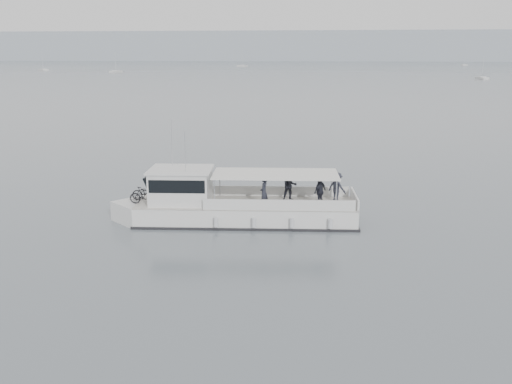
# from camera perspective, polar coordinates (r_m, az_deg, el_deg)

# --- Properties ---
(ground) EXTENTS (1400.00, 1400.00, 0.00)m
(ground) POSITION_cam_1_polar(r_m,az_deg,el_deg) (30.97, -8.05, -2.22)
(ground) COLOR #50585E
(ground) RESTS_ON ground
(headland) EXTENTS (1400.00, 90.00, 28.00)m
(headland) POSITION_cam_1_polar(r_m,az_deg,el_deg) (588.83, 6.20, 14.28)
(headland) COLOR #939EA8
(headland) RESTS_ON ground
(tour_boat) EXTENTS (12.73, 3.91, 5.30)m
(tour_boat) POSITION_cam_1_polar(r_m,az_deg,el_deg) (29.16, -3.14, -1.34)
(tour_boat) COLOR silver
(tour_boat) RESTS_ON ground
(moored_fleet) EXTENTS (401.17, 330.92, 9.12)m
(moored_fleet) POSITION_cam_1_polar(r_m,az_deg,el_deg) (237.13, -9.52, 11.67)
(moored_fleet) COLOR silver
(moored_fleet) RESTS_ON ground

